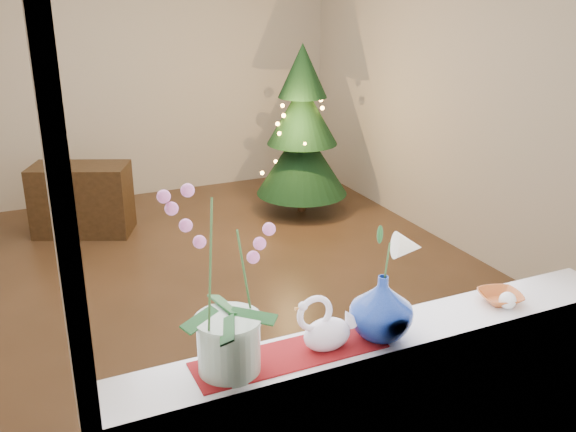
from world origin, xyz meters
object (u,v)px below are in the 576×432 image
object	(u,v)px
paperweight	(508,300)
side_table	(82,199)
blue_vase	(382,302)
orchid_pot	(226,281)
xmas_tree	(302,130)
amber_dish	(500,298)
swan	(327,323)

from	to	relation	value
paperweight	side_table	bearing A→B (deg)	106.33
blue_vase	paperweight	size ratio (longest dim) A/B	4.03
blue_vase	orchid_pot	bearing A→B (deg)	178.02
xmas_tree	side_table	distance (m)	2.13
orchid_pot	paperweight	xyz separation A→B (m)	(1.17, -0.05, -0.30)
paperweight	amber_dish	bearing A→B (deg)	78.61
orchid_pot	swan	bearing A→B (deg)	-1.95
orchid_pot	xmas_tree	distance (m)	4.22
orchid_pot	side_table	world-z (taller)	orchid_pot
orchid_pot	blue_vase	bearing A→B (deg)	-1.98
blue_vase	swan	bearing A→B (deg)	177.97
paperweight	amber_dish	size ratio (longest dim) A/B	0.48
orchid_pot	side_table	bearing A→B (deg)	90.07
xmas_tree	swan	bearing A→B (deg)	-114.60
swan	paperweight	size ratio (longest dim) A/B	3.51
blue_vase	amber_dish	world-z (taller)	blue_vase
paperweight	amber_dish	xyz separation A→B (m)	(0.01, 0.05, -0.02)
swan	orchid_pot	bearing A→B (deg)	171.47
swan	xmas_tree	distance (m)	4.05
side_table	swan	bearing A→B (deg)	-60.53
orchid_pot	swan	xyz separation A→B (m)	(0.37, -0.01, -0.23)
amber_dish	side_table	world-z (taller)	amber_dish
orchid_pot	paperweight	distance (m)	1.21
xmas_tree	amber_dish	bearing A→B (deg)	-103.36
blue_vase	side_table	world-z (taller)	blue_vase
amber_dish	swan	bearing A→B (deg)	-178.93
blue_vase	amber_dish	xyz separation A→B (m)	(0.59, 0.02, -0.12)
blue_vase	xmas_tree	xyz separation A→B (m)	(1.46, 3.68, -0.24)
amber_dish	orchid_pot	bearing A→B (deg)	-179.87
paperweight	side_table	distance (m)	4.22
xmas_tree	blue_vase	bearing A→B (deg)	-111.65
orchid_pot	blue_vase	xyz separation A→B (m)	(0.59, -0.02, -0.19)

